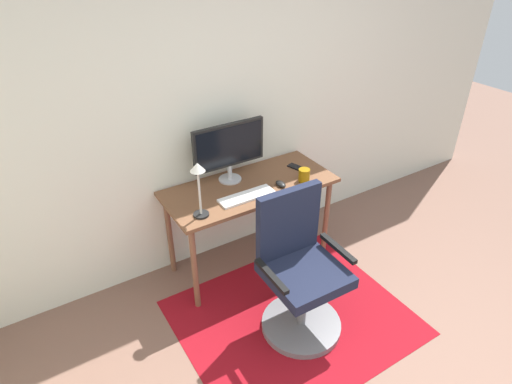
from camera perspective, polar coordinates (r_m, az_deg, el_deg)
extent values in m
cube|color=silver|center=(3.47, -2.29, 11.86)|extent=(6.00, 0.10, 2.60)
cube|color=maroon|center=(3.34, 4.85, -16.10)|extent=(1.60, 1.36, 0.01)
cube|color=brown|center=(3.36, -0.80, 0.70)|extent=(1.34, 0.59, 0.03)
cylinder|color=brown|center=(3.20, -8.06, -9.98)|extent=(0.04, 0.04, 0.73)
cylinder|color=brown|center=(3.72, 9.21, -3.33)|extent=(0.04, 0.04, 0.73)
cylinder|color=brown|center=(3.54, -11.27, -5.60)|extent=(0.04, 0.04, 0.73)
cylinder|color=brown|center=(4.02, 4.96, -0.10)|extent=(0.04, 0.04, 0.73)
cylinder|color=#B2B2B7|center=(3.43, -3.43, 1.72)|extent=(0.18, 0.18, 0.01)
cylinder|color=#B2B2B7|center=(3.40, -3.46, 2.67)|extent=(0.04, 0.04, 0.12)
cube|color=black|center=(3.29, -3.59, 6.17)|extent=(0.59, 0.04, 0.34)
cube|color=black|center=(3.28, -3.42, 6.04)|extent=(0.55, 0.00, 0.30)
cube|color=white|center=(3.20, -1.25, -0.56)|extent=(0.43, 0.13, 0.02)
ellipsoid|color=black|center=(3.34, 3.26, 1.07)|extent=(0.06, 0.10, 0.03)
cylinder|color=#8B6209|center=(3.41, 6.34, 2.22)|extent=(0.09, 0.09, 0.10)
cube|color=black|center=(3.62, 5.28, 3.28)|extent=(0.11, 0.15, 0.01)
cylinder|color=black|center=(3.03, -7.21, -2.94)|extent=(0.11, 0.11, 0.01)
cylinder|color=beige|center=(2.93, -7.44, -0.13)|extent=(0.02, 0.02, 0.34)
cone|color=beige|center=(2.84, -7.71, 3.27)|extent=(0.10, 0.10, 0.06)
cylinder|color=slate|center=(3.28, 5.94, -16.91)|extent=(0.57, 0.57, 0.05)
cylinder|color=slate|center=(3.11, 6.18, -14.07)|extent=(0.06, 0.06, 0.42)
cube|color=#191E33|center=(2.93, 6.46, -10.69)|extent=(0.50, 0.50, 0.08)
cube|color=#191E33|center=(2.89, 4.27, -3.97)|extent=(0.47, 0.07, 0.50)
cube|color=black|center=(2.74, 2.02, -10.95)|extent=(0.05, 0.35, 0.03)
cube|color=black|center=(3.00, 10.73, -7.27)|extent=(0.05, 0.35, 0.03)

